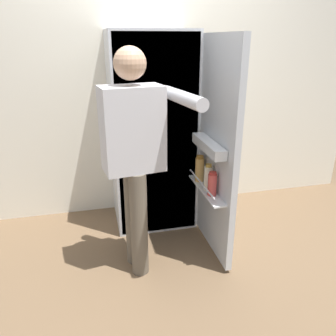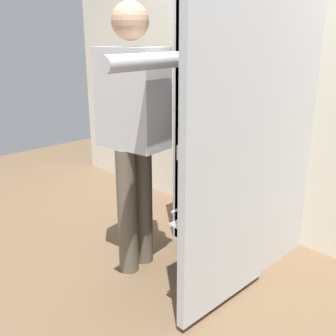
# 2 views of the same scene
# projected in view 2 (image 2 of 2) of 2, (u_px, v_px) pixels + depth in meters

# --- Properties ---
(ground_plane) EXTENTS (6.59, 6.59, 0.00)m
(ground_plane) POSITION_uv_depth(u_px,v_px,m) (184.00, 270.00, 2.48)
(ground_plane) COLOR brown
(kitchen_wall) EXTENTS (4.40, 0.10, 2.40)m
(kitchen_wall) POSITION_uv_depth(u_px,v_px,m) (274.00, 66.00, 2.68)
(kitchen_wall) COLOR silver
(kitchen_wall) RESTS_ON ground_plane
(refrigerator) EXTENTS (0.74, 1.23, 1.67)m
(refrigerator) POSITION_uv_depth(u_px,v_px,m) (240.00, 128.00, 2.52)
(refrigerator) COLOR silver
(refrigerator) RESTS_ON ground_plane
(person) EXTENTS (0.57, 0.65, 1.57)m
(person) POSITION_uv_depth(u_px,v_px,m) (134.00, 122.00, 2.25)
(person) COLOR #665B4C
(person) RESTS_ON ground_plane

